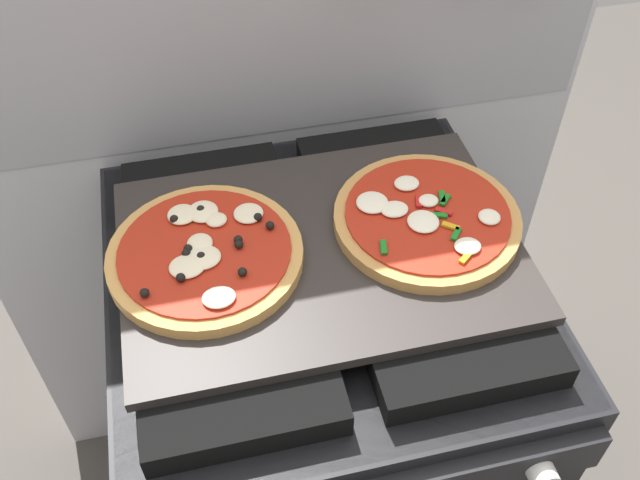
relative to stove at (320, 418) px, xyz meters
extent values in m
cube|color=silver|center=(0.00, 0.34, 0.32)|extent=(1.10, 0.03, 1.55)
cube|color=black|center=(0.00, 0.00, -0.02)|extent=(0.60, 0.60, 0.86)
cube|color=black|center=(0.00, 0.00, 0.40)|extent=(0.59, 0.59, 0.01)
cube|color=black|center=(-0.14, 0.00, 0.43)|extent=(0.24, 0.51, 0.04)
cube|color=black|center=(0.14, 0.00, 0.43)|extent=(0.24, 0.51, 0.04)
cylinder|color=silver|center=(0.20, -0.33, 0.35)|extent=(0.04, 0.02, 0.04)
cube|color=#2D2826|center=(0.00, 0.00, 0.46)|extent=(0.54, 0.38, 0.02)
cylinder|color=tan|center=(-0.15, 0.01, 0.47)|extent=(0.26, 0.26, 0.02)
cylinder|color=#AD2614|center=(-0.15, 0.01, 0.49)|extent=(0.23, 0.23, 0.00)
ellipsoid|color=beige|center=(-0.18, -0.02, 0.49)|extent=(0.05, 0.04, 0.01)
ellipsoid|color=beige|center=(-0.15, 0.08, 0.49)|extent=(0.04, 0.04, 0.01)
ellipsoid|color=beige|center=(-0.09, 0.06, 0.49)|extent=(0.04, 0.04, 0.01)
ellipsoid|color=beige|center=(-0.15, -0.08, 0.49)|extent=(0.04, 0.04, 0.01)
ellipsoid|color=beige|center=(-0.16, 0.02, 0.49)|extent=(0.03, 0.04, 0.01)
ellipsoid|color=beige|center=(-0.16, -0.01, 0.49)|extent=(0.05, 0.04, 0.01)
ellipsoid|color=beige|center=(-0.18, 0.08, 0.49)|extent=(0.04, 0.04, 0.01)
ellipsoid|color=beige|center=(-0.13, 0.06, 0.49)|extent=(0.03, 0.03, 0.01)
sphere|color=black|center=(-0.18, 0.01, 0.49)|extent=(0.01, 0.01, 0.01)
sphere|color=black|center=(-0.17, 0.01, 0.49)|extent=(0.01, 0.01, 0.01)
sphere|color=black|center=(-0.11, -0.05, 0.49)|extent=(0.01, 0.01, 0.01)
sphere|color=black|center=(-0.11, 0.00, 0.49)|extent=(0.01, 0.01, 0.01)
sphere|color=black|center=(-0.16, -0.01, 0.49)|extent=(0.01, 0.01, 0.01)
sphere|color=black|center=(-0.19, 0.07, 0.49)|extent=(0.01, 0.01, 0.01)
sphere|color=black|center=(-0.19, -0.04, 0.49)|extent=(0.01, 0.01, 0.01)
sphere|color=black|center=(-0.15, 0.08, 0.49)|extent=(0.01, 0.01, 0.01)
sphere|color=black|center=(-0.11, 0.01, 0.49)|extent=(0.01, 0.01, 0.01)
sphere|color=black|center=(-0.06, 0.03, 0.49)|extent=(0.01, 0.01, 0.01)
sphere|color=black|center=(-0.08, 0.05, 0.49)|extent=(0.01, 0.01, 0.01)
sphere|color=black|center=(-0.23, -0.05, 0.49)|extent=(0.01, 0.01, 0.01)
cylinder|color=#C18947|center=(0.15, 0.01, 0.47)|extent=(0.26, 0.26, 0.02)
cylinder|color=#AD2614|center=(0.15, 0.01, 0.49)|extent=(0.23, 0.23, 0.00)
ellipsoid|color=#F4EACC|center=(0.14, 0.07, 0.49)|extent=(0.04, 0.03, 0.01)
ellipsoid|color=#F4EACC|center=(0.14, -0.01, 0.49)|extent=(0.04, 0.04, 0.01)
ellipsoid|color=#F4EACC|center=(0.11, 0.02, 0.49)|extent=(0.04, 0.03, 0.01)
ellipsoid|color=#F4EACC|center=(0.23, -0.02, 0.49)|extent=(0.03, 0.03, 0.01)
ellipsoid|color=#F4EACC|center=(0.16, 0.03, 0.49)|extent=(0.03, 0.03, 0.01)
ellipsoid|color=#F4EACC|center=(0.18, -0.07, 0.49)|extent=(0.04, 0.03, 0.01)
ellipsoid|color=#F4EACC|center=(0.08, 0.04, 0.49)|extent=(0.05, 0.04, 0.01)
cube|color=gold|center=(0.17, -0.03, 0.49)|extent=(0.02, 0.02, 0.00)
cube|color=red|center=(0.17, 0.01, 0.49)|extent=(0.02, 0.02, 0.00)
cube|color=#19721E|center=(0.18, 0.02, 0.49)|extent=(0.02, 0.02, 0.00)
cube|color=gold|center=(0.17, -0.09, 0.49)|extent=(0.02, 0.02, 0.00)
cube|color=#19721E|center=(0.18, 0.03, 0.49)|extent=(0.01, 0.03, 0.00)
cube|color=red|center=(0.15, 0.03, 0.49)|extent=(0.01, 0.03, 0.00)
cube|color=#19721E|center=(0.07, -0.04, 0.49)|extent=(0.01, 0.03, 0.00)
cube|color=#19721E|center=(0.18, -0.04, 0.49)|extent=(0.02, 0.02, 0.00)
cube|color=#19721E|center=(0.17, 0.00, 0.49)|extent=(0.03, 0.02, 0.00)
camera|label=1|loc=(-0.15, -0.64, 1.17)|focal=39.58mm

